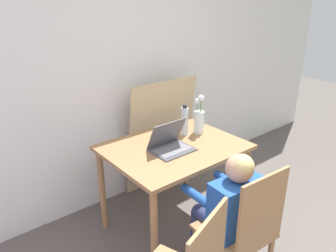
% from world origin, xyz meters
% --- Properties ---
extents(wall_back, '(6.40, 0.05, 2.50)m').
position_xyz_m(wall_back, '(0.00, 2.23, 1.25)').
color(wall_back, silver).
rests_on(wall_back, ground_plane).
extents(dining_table, '(1.01, 0.79, 0.74)m').
position_xyz_m(dining_table, '(0.21, 1.51, 0.64)').
color(dining_table, olive).
rests_on(dining_table, ground_plane).
extents(chair_occupied, '(0.42, 0.42, 0.91)m').
position_xyz_m(chair_occupied, '(0.13, 0.75, 0.47)').
color(chair_occupied, olive).
rests_on(chair_occupied, ground_plane).
extents(person_seated, '(0.37, 0.44, 0.97)m').
position_xyz_m(person_seated, '(0.14, 0.88, 0.60)').
color(person_seated, '#1E4C9E').
rests_on(person_seated, ground_plane).
extents(laptop, '(0.30, 0.24, 0.22)m').
position_xyz_m(laptop, '(0.15, 1.48, 0.79)').
color(laptop, '#4C4C51').
rests_on(laptop, dining_table).
extents(flower_vase, '(0.08, 0.08, 0.33)m').
position_xyz_m(flower_vase, '(0.53, 1.57, 0.87)').
color(flower_vase, silver).
rests_on(flower_vase, dining_table).
extents(water_bottle, '(0.06, 0.06, 0.25)m').
position_xyz_m(water_bottle, '(0.42, 1.62, 0.86)').
color(water_bottle, silver).
rests_on(water_bottle, dining_table).
extents(cardboard_panel, '(0.74, 0.17, 1.10)m').
position_xyz_m(cardboard_panel, '(0.54, 2.09, 0.55)').
color(cardboard_panel, tan).
rests_on(cardboard_panel, ground_plane).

